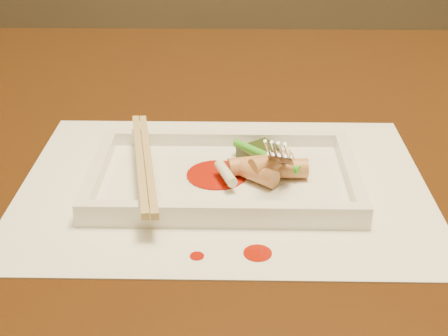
{
  "coord_description": "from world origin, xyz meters",
  "views": [
    {
      "loc": [
        0.06,
        -0.64,
        1.06
      ],
      "look_at": [
        0.05,
        -0.11,
        0.77
      ],
      "focal_mm": 50.0,
      "sensor_mm": 36.0,
      "label": 1
    }
  ],
  "objects_px": {
    "table": "(183,213)",
    "placemat": "(224,185)",
    "chopstick_a": "(140,160)",
    "fork": "(298,101)",
    "plate_base": "(224,180)"
  },
  "relations": [
    {
      "from": "fork",
      "to": "chopstick_a",
      "type": "bearing_deg",
      "value": -173.25
    },
    {
      "from": "plate_base",
      "to": "fork",
      "type": "relative_size",
      "value": 1.86
    },
    {
      "from": "placemat",
      "to": "table",
      "type": "bearing_deg",
      "value": 116.07
    },
    {
      "from": "table",
      "to": "placemat",
      "type": "xyz_separation_m",
      "value": [
        0.05,
        -0.11,
        0.1
      ]
    },
    {
      "from": "placemat",
      "to": "chopstick_a",
      "type": "height_order",
      "value": "chopstick_a"
    },
    {
      "from": "plate_base",
      "to": "chopstick_a",
      "type": "height_order",
      "value": "chopstick_a"
    },
    {
      "from": "plate_base",
      "to": "fork",
      "type": "distance_m",
      "value": 0.11
    },
    {
      "from": "plate_base",
      "to": "fork",
      "type": "bearing_deg",
      "value": 14.42
    },
    {
      "from": "placemat",
      "to": "fork",
      "type": "relative_size",
      "value": 2.86
    },
    {
      "from": "table",
      "to": "plate_base",
      "type": "relative_size",
      "value": 5.38
    },
    {
      "from": "placemat",
      "to": "fork",
      "type": "height_order",
      "value": "fork"
    },
    {
      "from": "chopstick_a",
      "to": "fork",
      "type": "distance_m",
      "value": 0.16
    },
    {
      "from": "table",
      "to": "chopstick_a",
      "type": "xyz_separation_m",
      "value": [
        -0.03,
        -0.11,
        0.13
      ]
    },
    {
      "from": "table",
      "to": "chopstick_a",
      "type": "bearing_deg",
      "value": -105.83
    },
    {
      "from": "table",
      "to": "placemat",
      "type": "distance_m",
      "value": 0.16
    }
  ]
}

